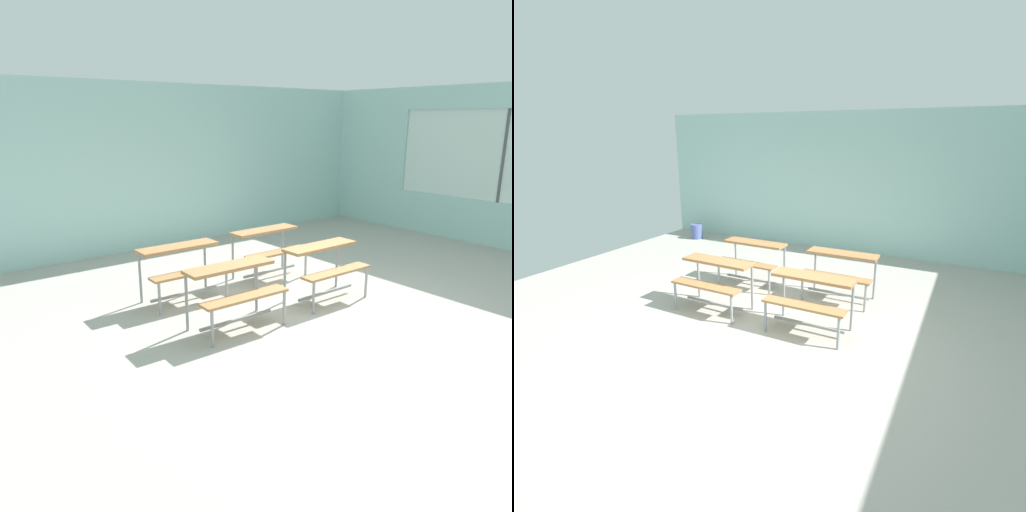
# 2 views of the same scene
# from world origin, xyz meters

# --- Properties ---
(ground) EXTENTS (10.00, 9.00, 0.05)m
(ground) POSITION_xyz_m (0.00, 0.00, -0.03)
(ground) COLOR #ADA89E
(wall_back) EXTENTS (10.00, 0.12, 3.00)m
(wall_back) POSITION_xyz_m (0.00, 4.50, 1.50)
(wall_back) COLOR #A8D1CC
(wall_back) RESTS_ON ground
(desk_bench_r0c0) EXTENTS (1.11, 0.62, 0.74)m
(desk_bench_r0c0) POSITION_xyz_m (-1.11, 0.48, 0.56)
(desk_bench_r0c0) COLOR #A87547
(desk_bench_r0c0) RESTS_ON ground
(desk_bench_r0c1) EXTENTS (1.10, 0.60, 0.74)m
(desk_bench_r0c1) POSITION_xyz_m (0.39, 0.49, 0.56)
(desk_bench_r0c1) COLOR #A87547
(desk_bench_r0c1) RESTS_ON ground
(desk_bench_r1c0) EXTENTS (1.11, 0.61, 0.74)m
(desk_bench_r1c0) POSITION_xyz_m (-1.14, 1.64, 0.56)
(desk_bench_r1c0) COLOR #A87547
(desk_bench_r1c0) RESTS_ON ground
(desk_bench_r1c1) EXTENTS (1.10, 0.59, 0.74)m
(desk_bench_r1c1) POSITION_xyz_m (0.41, 1.70, 0.56)
(desk_bench_r1c1) COLOR #A87547
(desk_bench_r1c1) RESTS_ON ground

